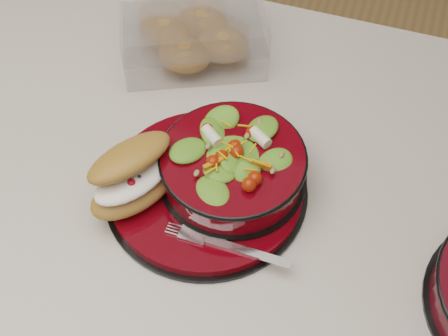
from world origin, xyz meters
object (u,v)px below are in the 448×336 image
(dinner_plate, at_px, (206,188))
(croissant, at_px, (134,177))
(pastry_box, at_px, (193,32))
(fork, at_px, (230,246))
(salad_bowl, at_px, (233,163))
(island_counter, at_px, (224,292))

(dinner_plate, distance_m, croissant, 0.11)
(croissant, bearing_deg, pastry_box, 37.86)
(croissant, distance_m, fork, 0.16)
(salad_bowl, xyz_separation_m, pastry_box, (-0.15, 0.24, -0.01))
(dinner_plate, height_order, salad_bowl, salad_bowl)
(croissant, relative_size, fork, 1.07)
(pastry_box, bearing_deg, salad_bowl, -83.48)
(dinner_plate, bearing_deg, fork, -53.39)
(salad_bowl, relative_size, pastry_box, 0.75)
(dinner_plate, distance_m, fork, 0.11)
(croissant, bearing_deg, salad_bowl, -27.89)
(croissant, relative_size, pastry_box, 0.59)
(dinner_plate, height_order, fork, fork)
(dinner_plate, distance_m, salad_bowl, 0.06)
(croissant, bearing_deg, dinner_plate, -30.59)
(fork, height_order, pastry_box, pastry_box)
(salad_bowl, relative_size, croissant, 1.28)
(dinner_plate, height_order, croissant, croissant)
(salad_bowl, bearing_deg, pastry_box, 121.12)
(island_counter, height_order, dinner_plate, dinner_plate)
(island_counter, xyz_separation_m, fork, (0.06, -0.15, 0.47))
(dinner_plate, relative_size, croissant, 1.77)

